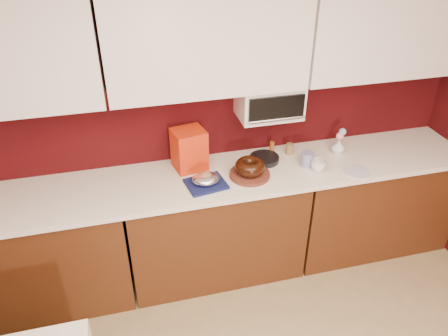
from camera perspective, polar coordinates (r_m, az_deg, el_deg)
wall_back at (r=3.25m, az=-2.64°, el=7.06°), size 4.00×0.02×2.50m
base_cabinet_left at (r=3.47m, az=-23.57°, el=-10.46°), size 1.31×0.58×0.86m
base_cabinet_center at (r=3.44m, az=-1.21°, el=-7.60°), size 1.31×0.58×0.86m
base_cabinet_right at (r=3.89m, az=18.32°, el=-4.11°), size 1.31×0.58×0.86m
countertop at (r=3.17m, az=-1.30°, el=-1.33°), size 4.00×0.62×0.04m
upper_cabinet_center at (r=2.89m, az=-2.23°, el=16.54°), size 1.31×0.33×0.70m
upper_cabinet_right at (r=3.42m, az=21.23°, el=16.97°), size 1.31×0.33×0.70m
toaster_oven at (r=3.19m, az=5.89°, el=8.84°), size 0.45×0.30×0.25m
toaster_oven_door at (r=3.05m, az=6.90°, el=7.68°), size 0.40×0.02×0.18m
toaster_oven_handle at (r=3.07m, az=6.90°, el=6.29°), size 0.42×0.02×0.02m
cake_base at (r=3.15m, az=3.37°, el=-0.85°), size 0.38×0.38×0.03m
bundt_cake at (r=3.12m, az=3.40°, el=0.18°), size 0.28×0.28×0.09m
navy_towel at (r=3.05m, az=-2.37°, el=-2.09°), size 0.30×0.27×0.02m
foil_ham_nest at (r=3.03m, az=-2.39°, el=-1.39°), size 0.24×0.23×0.07m
roasted_ham at (r=3.01m, az=-2.40°, el=-0.99°), size 0.11×0.10×0.06m
pandoro_box at (r=3.19m, az=-4.57°, el=2.47°), size 0.26×0.24×0.31m
dark_pan at (r=3.34m, az=5.30°, el=1.22°), size 0.27×0.27×0.04m
coffee_mug at (r=3.26m, az=12.23°, el=0.47°), size 0.13×0.13×0.10m
blue_jar at (r=3.31m, az=10.82°, el=1.15°), size 0.11×0.11×0.11m
flower_vase at (r=3.53m, az=14.70°, el=2.85°), size 0.09×0.09×0.13m
flower_pink at (r=3.49m, az=14.89°, el=4.07°), size 0.06×0.06×0.06m
flower_blue at (r=3.51m, az=15.23°, el=4.58°), size 0.06×0.06×0.06m
china_plate at (r=3.34m, az=16.93°, el=-0.45°), size 0.21×0.21×0.01m
amber_bottle at (r=3.42m, az=6.27°, el=2.65°), size 0.05×0.05×0.11m
paper_cup at (r=3.44m, az=8.57°, el=2.47°), size 0.08×0.08×0.09m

